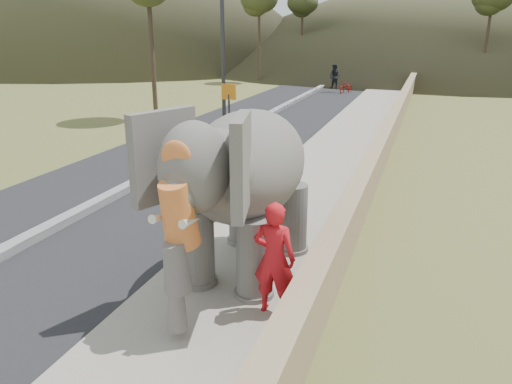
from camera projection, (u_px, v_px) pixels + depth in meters
The scene contains 11 objects.
ground at pixel (220, 308), 8.45m from camera, with size 160.00×160.00×0.00m, color olive.
road at pixel (202, 152), 18.97m from camera, with size 7.00×120.00×0.03m, color black.
median at pixel (202, 149), 18.94m from camera, with size 0.35×120.00×0.22m, color black.
walkway at pixel (332, 161), 17.40m from camera, with size 3.00×120.00×0.15m, color #9E9687.
parapet at pixel (382, 151), 16.73m from camera, with size 0.30×120.00×1.10m, color tan.
lamppost at pixel (230, 17), 19.34m from camera, with size 1.76×0.36×8.00m.
signboard at pixel (229, 104), 19.70m from camera, with size 0.60×0.08×2.40m.
hill_far at pixel (456, 7), 67.45m from camera, with size 80.00×80.00×14.00m, color brown.
elephant_and_man at pixel (248, 189), 9.12m from camera, with size 2.52×4.49×3.15m.
motorcyclist at pixel (340, 81), 35.60m from camera, with size 1.93×1.69×2.00m.
trees at pixel (410, 36), 31.70m from camera, with size 47.92×42.97×8.74m.
Camera 1 is at (2.99, -6.79, 4.54)m, focal length 35.00 mm.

